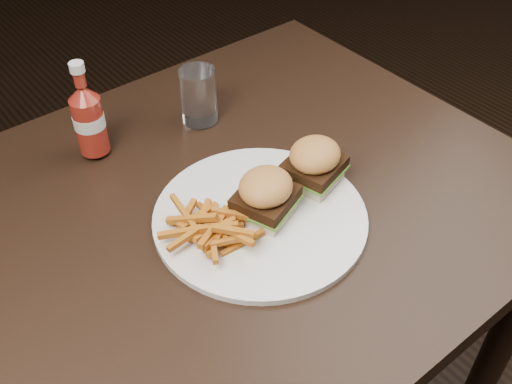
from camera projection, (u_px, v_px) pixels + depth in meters
dining_table at (172, 238)px, 0.92m from camera, size 1.20×0.80×0.04m
plate at (260, 217)px, 0.92m from camera, size 0.33×0.33×0.01m
sandwich_half_a at (265, 209)px, 0.91m from camera, size 0.10×0.10×0.02m
sandwich_half_b at (313, 177)px, 0.96m from camera, size 0.09×0.09×0.02m
fries_pile at (212, 226)px, 0.86m from camera, size 0.12×0.12×0.05m
ketchup_bottle at (90, 125)px, 1.00m from camera, size 0.06×0.06×0.10m
tumbler at (199, 96)px, 1.07m from camera, size 0.08×0.08×0.10m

